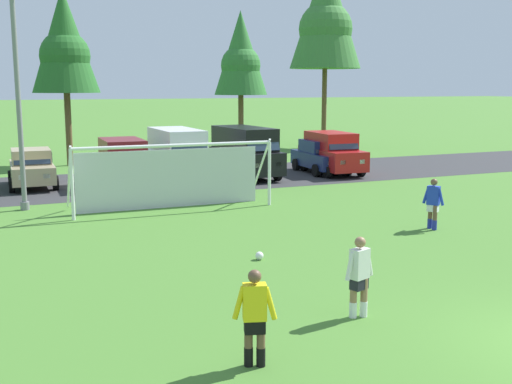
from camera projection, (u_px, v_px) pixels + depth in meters
ground_plane at (250, 203)px, 24.58m from camera, size 400.00×400.00×0.00m
parking_lot_strip at (194, 179)px, 31.10m from camera, size 52.00×8.40×0.01m
soccer_ball at (259, 256)px, 16.61m from camera, size 0.22×0.22×0.22m
soccer_goal at (171, 174)px, 23.41m from camera, size 7.45×2.06×2.57m
referee at (255, 318)px, 10.19m from camera, size 0.70×0.38×1.64m
player_striker_near at (433, 204)px, 20.04m from camera, size 0.42×0.70×1.64m
player_midfield_center at (359, 277)px, 12.38m from camera, size 0.74×0.35×1.64m
parked_car_slot_left at (32, 168)px, 28.50m from camera, size 2.10×4.23×1.72m
parked_car_slot_center_left at (123, 162)px, 28.58m from camera, size 2.24×4.65×2.16m
parked_car_slot_center at (178, 154)px, 30.07m from camera, size 2.23×4.81×2.52m
parked_car_slot_center_right at (245, 151)px, 31.31m from camera, size 2.44×4.92×2.52m
parked_car_slot_right at (321, 156)px, 33.19m from camera, size 2.26×4.31×1.72m
parked_car_slot_far_right at (332, 152)px, 32.80m from camera, size 2.37×4.72×2.16m
tree_mid_left at (64, 44)px, 35.19m from camera, size 3.74×3.74×9.98m
tree_center_back at (241, 56)px, 41.89m from camera, size 3.55×3.55×9.48m
tree_mid_right at (326, 16)px, 45.79m from camera, size 5.23×5.23×13.96m
street_lamp at (23, 91)px, 22.66m from camera, size 2.00×0.32×8.44m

